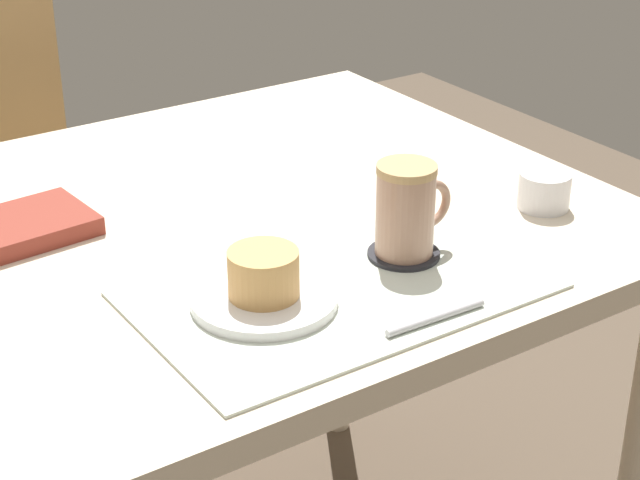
# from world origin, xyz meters

# --- Properties ---
(dining_table) EXTENTS (1.12, 0.86, 0.75)m
(dining_table) POSITION_xyz_m (0.00, 0.00, 0.67)
(dining_table) COLOR beige
(dining_table) RESTS_ON ground_plane
(placemat) EXTENTS (0.47, 0.29, 0.00)m
(placemat) POSITION_xyz_m (0.06, -0.26, 0.76)
(placemat) COLOR silver
(placemat) RESTS_ON dining_table
(pastry_plate) EXTENTS (0.17, 0.17, 0.01)m
(pastry_plate) POSITION_xyz_m (-0.03, -0.24, 0.76)
(pastry_plate) COLOR white
(pastry_plate) RESTS_ON placemat
(pastry) EXTENTS (0.08, 0.08, 0.05)m
(pastry) POSITION_xyz_m (-0.03, -0.24, 0.80)
(pastry) COLOR #E0A860
(pastry) RESTS_ON pastry_plate
(coffee_coaster) EXTENTS (0.09, 0.09, 0.00)m
(coffee_coaster) POSITION_xyz_m (0.17, -0.23, 0.76)
(coffee_coaster) COLOR #232328
(coffee_coaster) RESTS_ON placemat
(coffee_mug) EXTENTS (0.11, 0.07, 0.12)m
(coffee_mug) POSITION_xyz_m (0.18, -0.23, 0.82)
(coffee_mug) COLOR tan
(coffee_mug) RESTS_ON coffee_coaster
(teaspoon) EXTENTS (0.13, 0.01, 0.01)m
(teaspoon) POSITION_xyz_m (0.11, -0.38, 0.76)
(teaspoon) COLOR silver
(teaspoon) RESTS_ON placemat
(sugar_bowl) EXTENTS (0.07, 0.07, 0.05)m
(sugar_bowl) POSITION_xyz_m (0.42, -0.22, 0.78)
(sugar_bowl) COLOR white
(sugar_bowl) RESTS_ON dining_table
(small_book) EXTENTS (0.19, 0.14, 0.02)m
(small_book) POSITION_xyz_m (-0.20, 0.09, 0.77)
(small_book) COLOR maroon
(small_book) RESTS_ON dining_table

